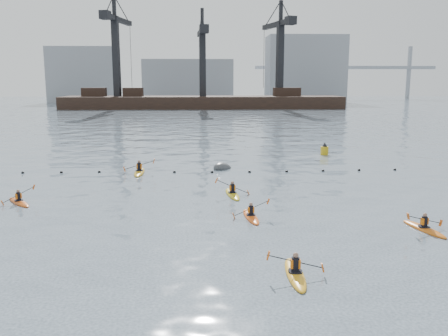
{
  "coord_description": "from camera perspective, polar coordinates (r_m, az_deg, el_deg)",
  "views": [
    {
      "loc": [
        0.45,
        -14.76,
        7.28
      ],
      "look_at": [
        1.43,
        9.26,
        2.8
      ],
      "focal_mm": 38.0,
      "sensor_mm": 36.0,
      "label": 1
    }
  ],
  "objects": [
    {
      "name": "float_line",
      "position": [
        38.01,
        -3.72,
        -0.47
      ],
      "size": [
        33.24,
        0.73,
        0.24
      ],
      "color": "black",
      "rests_on": "ground"
    },
    {
      "name": "skyline",
      "position": [
        165.06,
        -1.75,
        11.23
      ],
      "size": [
        141.0,
        28.0,
        22.0
      ],
      "color": "gray",
      "rests_on": "ground"
    },
    {
      "name": "kayaker_1",
      "position": [
        18.51,
        8.56,
        -12.39
      ],
      "size": [
        2.2,
        3.26,
        1.1
      ],
      "rotation": [
        0.0,
        0.0,
        -0.03
      ],
      "color": "gold",
      "rests_on": "ground"
    },
    {
      "name": "kayaker_4",
      "position": [
        25.49,
        22.92,
        -6.68
      ],
      "size": [
        2.06,
        3.13,
        1.07
      ],
      "rotation": [
        0.0,
        0.0,
        3.39
      ],
      "color": "#C75D12",
      "rests_on": "ground"
    },
    {
      "name": "mooring_buoy",
      "position": [
        39.52,
        -0.17,
        -0.06
      ],
      "size": [
        2.28,
        2.38,
        1.38
      ],
      "primitive_type": "ellipsoid",
      "rotation": [
        0.0,
        0.21,
        0.86
      ],
      "color": "#3B3E40",
      "rests_on": "ground"
    },
    {
      "name": "ground",
      "position": [
        16.46,
        -3.8,
        -15.71
      ],
      "size": [
        400.0,
        400.0,
        0.0
      ],
      "primitive_type": "plane",
      "color": "#36434F",
      "rests_on": "ground"
    },
    {
      "name": "kayaker_0",
      "position": [
        25.59,
        3.26,
        -5.78
      ],
      "size": [
        2.05,
        3.01,
        1.13
      ],
      "rotation": [
        0.0,
        0.0,
        0.12
      ],
      "color": "#F25C16",
      "rests_on": "ground"
    },
    {
      "name": "nav_buoy",
      "position": [
        47.8,
        12.0,
        2.07
      ],
      "size": [
        0.76,
        0.76,
        1.39
      ],
      "color": "gold",
      "rests_on": "ground"
    },
    {
      "name": "kayaker_2",
      "position": [
        31.06,
        -23.45,
        -3.72
      ],
      "size": [
        2.32,
        2.66,
        1.11
      ],
      "rotation": [
        0.0,
        0.0,
        0.69
      ],
      "color": "#C24D12",
      "rests_on": "ground"
    },
    {
      "name": "barge_pier",
      "position": [
        124.88,
        -2.67,
        8.07
      ],
      "size": [
        72.0,
        19.3,
        29.5
      ],
      "color": "black",
      "rests_on": "ground"
    },
    {
      "name": "kayaker_5",
      "position": [
        38.22,
        -10.15,
        -0.42
      ],
      "size": [
        2.5,
        3.69,
        1.28
      ],
      "rotation": [
        0.0,
        0.0,
        0.03
      ],
      "color": "gold",
      "rests_on": "ground"
    },
    {
      "name": "kayaker_3",
      "position": [
        30.43,
        1.02,
        -3.09
      ],
      "size": [
        2.27,
        3.32,
        1.29
      ],
      "rotation": [
        0.0,
        0.0,
        0.14
      ],
      "color": "gold",
      "rests_on": "ground"
    }
  ]
}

